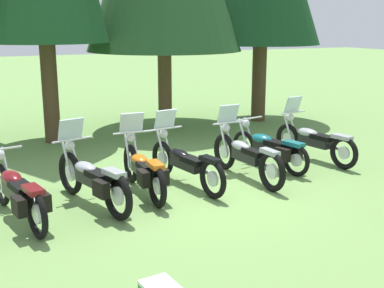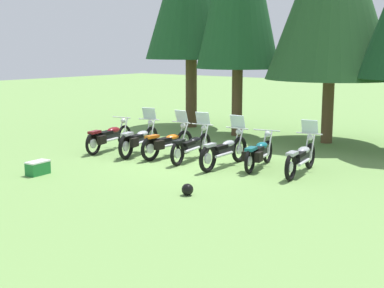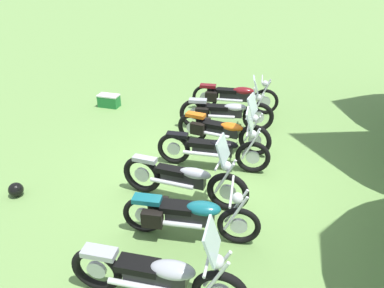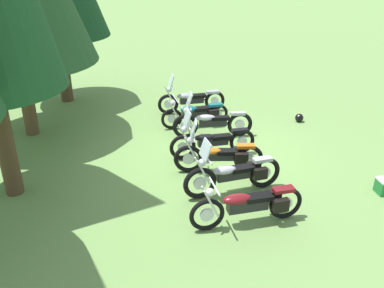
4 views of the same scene
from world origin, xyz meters
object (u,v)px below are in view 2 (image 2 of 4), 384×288
Objects in this scene: motorcycle_3 at (192,145)px; picnic_cooler at (38,168)px; motorcycle_4 at (225,150)px; motorcycle_1 at (139,139)px; motorcycle_0 at (109,136)px; motorcycle_5 at (259,153)px; motorcycle_6 at (301,157)px; motorcycle_2 at (167,142)px; dropped_helmet at (187,189)px.

picnic_cooler is at bearing 142.95° from motorcycle_3.
motorcycle_1 is at bearing 91.33° from motorcycle_4.
motorcycle_4 reaches higher than motorcycle_3.
motorcycle_0 is at bearing 89.24° from motorcycle_3.
motorcycle_6 is at bearing -96.92° from motorcycle_5.
picnic_cooler is at bearing 164.99° from motorcycle_2.
motorcycle_2 is at bearing -91.65° from motorcycle_0.
motorcycle_3 is at bearing -93.98° from motorcycle_1.
motorcycle_4 is 0.93m from motorcycle_5.
motorcycle_1 is at bearing 86.86° from picnic_cooler.
motorcycle_6 is (4.17, 0.52, -0.00)m from motorcycle_2.
motorcycle_2 is at bearing 72.93° from picnic_cooler.
dropped_helmet is at bearing 154.12° from motorcycle_6.
motorcycle_1 is 0.99m from motorcycle_2.
motorcycle_3 is at bearing 87.43° from motorcycle_6.
motorcycle_4 is at bearing 109.38° from dropped_helmet.
motorcycle_2 reaches higher than motorcycle_3.
motorcycle_4 is at bearing -87.92° from motorcycle_2.
motorcycle_4 is at bearing -100.36° from motorcycle_1.
picnic_cooler is (1.00, -3.44, -0.29)m from motorcycle_0.
motorcycle_2 is (0.97, 0.22, -0.02)m from motorcycle_1.
motorcycle_4 reaches higher than motorcycle_2.
motorcycle_1 is 3.09m from motorcycle_4.
motorcycle_2 is 0.87m from motorcycle_3.
motorcycle_5 reaches higher than picnic_cooler.
motorcycle_1 reaches higher than picnic_cooler.
picnic_cooler is at bearing -174.74° from motorcycle_0.
motorcycle_2 reaches higher than dropped_helmet.
motorcycle_1 is 3.97m from motorcycle_5.
motorcycle_1 is at bearing 86.51° from motorcycle_5.
dropped_helmet is (1.04, -2.95, -0.33)m from motorcycle_4.
motorcycle_6 reaches higher than motorcycle_5.
motorcycle_5 is at bearing 86.11° from motorcycle_6.
motorcycle_4 reaches higher than motorcycle_0.
motorcycle_3 reaches higher than dropped_helmet.
motorcycle_6 is 6.87m from picnic_cooler.
motorcycle_0 is 3.07m from motorcycle_3.
motorcycle_3 is 1.09× the size of motorcycle_5.
motorcycle_4 is 5.02m from picnic_cooler.
dropped_helmet is at bearing -152.99° from motorcycle_3.
motorcycle_3 is 3.33m from motorcycle_6.
picnic_cooler is (-4.12, -4.19, -0.26)m from motorcycle_5.
motorcycle_5 is at bearing -92.09° from motorcycle_3.
motorcycle_3 is 1.25m from motorcycle_4.
motorcycle_2 is at bearing 88.23° from motorcycle_3.
motorcycle_4 is 2.13m from motorcycle_6.
motorcycle_1 reaches higher than motorcycle_5.
motorcycle_2 is at bearing 85.26° from motorcycle_5.
dropped_helmet is (3.15, -2.95, -0.33)m from motorcycle_2.
motorcycle_4 is 1.11× the size of motorcycle_5.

